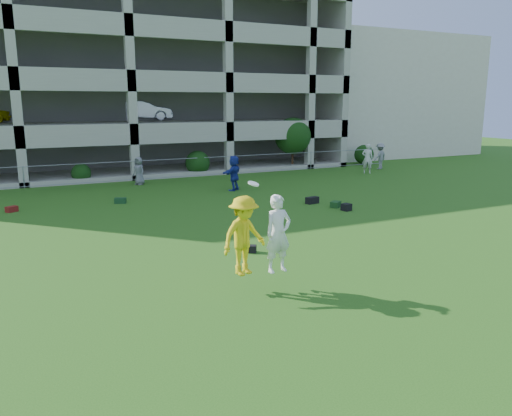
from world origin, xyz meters
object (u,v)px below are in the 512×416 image
bystander_c (139,171)px  bystander_e (367,158)px  frisbee_contest (253,235)px  parking_garage (105,81)px  bystander_f (380,156)px  crate_d (346,207)px  bystander_d (234,173)px  stucco_building (361,97)px

bystander_c → bystander_e: bearing=52.9°
bystander_e → frisbee_contest: frisbee_contest is taller
parking_garage → bystander_f: bearing=-33.7°
crate_d → frisbee_contest: 10.06m
bystander_d → crate_d: bystander_d is taller
frisbee_contest → crate_d: bearing=41.0°
stucco_building → bystander_d: bearing=-142.9°
bystander_e → crate_d: (-8.04, -8.82, -0.81)m
bystander_e → frisbee_contest: size_ratio=0.85×
stucco_building → parking_garage: bearing=-179.3°
bystander_c → crate_d: (6.29, -10.69, -0.62)m
bystander_e → bystander_f: (2.07, 1.26, -0.07)m
parking_garage → stucco_building: bearing=0.7°
bystander_d → frisbee_contest: frisbee_contest is taller
stucco_building → bystander_c: size_ratio=10.36×
bystander_d → bystander_c: bearing=-85.4°
bystander_e → frisbee_contest: 21.89m
bystander_c → parking_garage: 11.49m
bystander_d → bystander_e: bearing=151.0°
stucco_building → frisbee_contest: stucco_building is taller
bystander_c → crate_d: 12.42m
crate_d → bystander_e: bearing=47.6°
bystander_c → bystander_e: (14.34, -1.86, 0.18)m
stucco_building → bystander_f: size_ratio=8.98×
stucco_building → bystander_e: (-8.85, -12.38, -4.04)m
bystander_f → parking_garage: (-16.24, 10.82, 5.12)m
crate_d → parking_garage: 22.56m
bystander_f → frisbee_contest: size_ratio=0.79×
bystander_d → frisbee_contest: bearing=27.7°
stucco_building → crate_d: 27.54m
stucco_building → bystander_c: 25.81m
stucco_building → frisbee_contest: bearing=-131.4°
bystander_d → bystander_e: 10.53m
frisbee_contest → parking_garage: parking_garage is taller
bystander_c → bystander_f: size_ratio=0.87×
stucco_building → parking_garage: 23.04m
stucco_building → crate_d: bearing=-128.5°
bystander_f → frisbee_contest: (-17.65, -16.63, 0.51)m
stucco_building → crate_d: (-16.89, -21.21, -4.85)m
bystander_d → crate_d: bearing=68.1°
stucco_building → frisbee_contest: 37.15m
crate_d → parking_garage: bearing=106.3°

